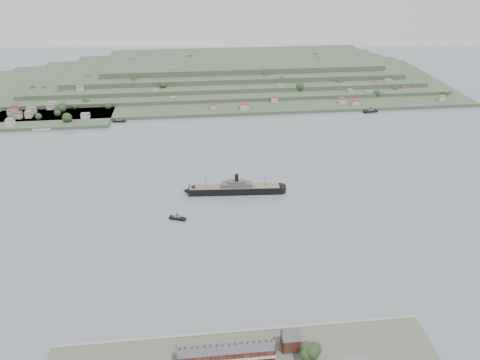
{
  "coord_description": "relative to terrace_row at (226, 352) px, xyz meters",
  "views": [
    {
      "loc": [
        -22.78,
        -353.81,
        213.64
      ],
      "look_at": [
        19.87,
        30.0,
        10.1
      ],
      "focal_mm": 35.0,
      "sensor_mm": 36.0,
      "label": 1
    }
  ],
  "objects": [
    {
      "name": "gabled_building",
      "position": [
        37.5,
        4.02,
        1.34
      ],
      "size": [
        10.4,
        10.18,
        14.09
      ],
      "color": "#421D17",
      "rests_on": "ground"
    },
    {
      "name": "ferry_west",
      "position": [
        -104.46,
        393.02,
        -5.36
      ],
      "size": [
        16.79,
        6.21,
        6.15
      ],
      "color": "black",
      "rests_on": "ground"
    },
    {
      "name": "ferry_east",
      "position": [
        229.14,
        393.02,
        -5.09
      ],
      "size": [
        20.08,
        8.72,
        7.29
      ],
      "color": "black",
      "rests_on": "ground"
    },
    {
      "name": "fig_tree",
      "position": [
        45.84,
        -8.78,
        3.87
      ],
      "size": [
        12.78,
        11.07,
        14.27
      ],
      "color": "#45301F",
      "rests_on": "ground"
    },
    {
      "name": "far_peninsula",
      "position": [
        37.91,
        561.12,
        5.04
      ],
      "size": [
        760.0,
        309.0,
        30.0
      ],
      "color": "#32452E",
      "rests_on": "ground"
    },
    {
      "name": "ground",
      "position": [
        10.0,
        168.02,
        -6.84
      ],
      "size": [
        1400.0,
        1400.0,
        0.0
      ],
      "primitive_type": "plane",
      "color": "slate",
      "rests_on": "ground"
    },
    {
      "name": "terrace_row",
      "position": [
        0.0,
        0.0,
        0.0
      ],
      "size": [
        55.6,
        9.8,
        11.07
      ],
      "color": "#421D17",
      "rests_on": "ground"
    },
    {
      "name": "tugboat",
      "position": [
        -28.4,
        151.75,
        -5.27
      ],
      "size": [
        14.69,
        9.01,
        6.44
      ],
      "color": "black",
      "rests_on": "ground"
    },
    {
      "name": "steamship",
      "position": [
        21.99,
        192.28,
        -2.58
      ],
      "size": [
        96.26,
        17.06,
        23.08
      ],
      "color": "black",
      "rests_on": "ground"
    }
  ]
}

